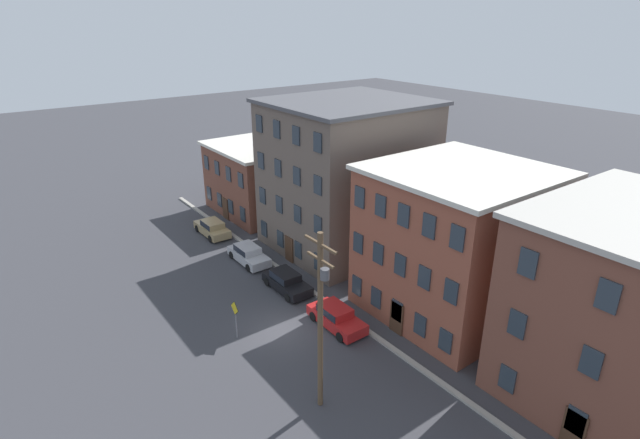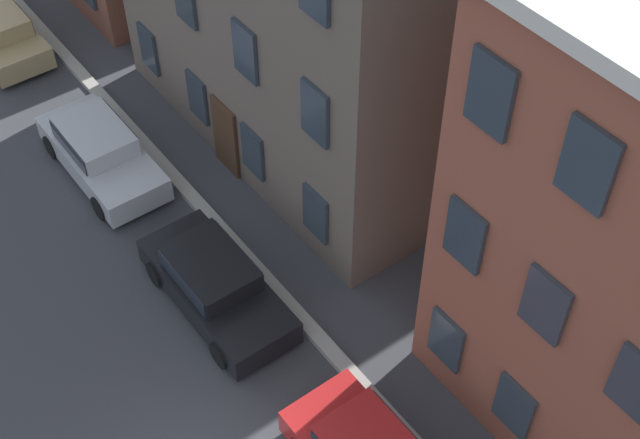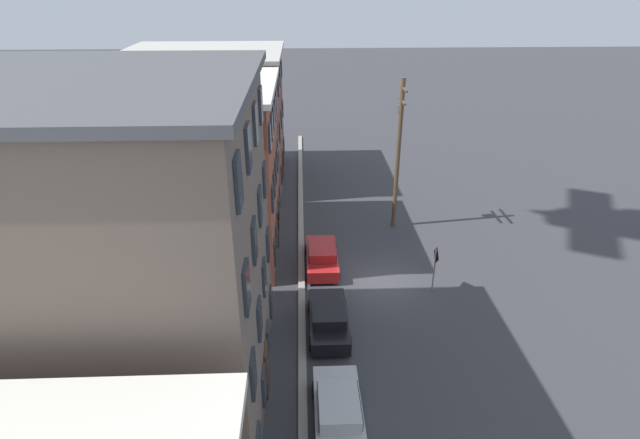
% 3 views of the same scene
% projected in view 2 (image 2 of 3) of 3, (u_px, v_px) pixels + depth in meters
% --- Properties ---
extents(kerb_strip, '(56.00, 0.36, 0.16)m').
position_uv_depth(kerb_strip, '(368.00, 393.00, 19.51)').
color(kerb_strip, '#9E998E').
rests_on(kerb_strip, ground_plane).
extents(car_silver, '(4.40, 1.92, 1.43)m').
position_uv_depth(car_silver, '(100.00, 150.00, 23.85)').
color(car_silver, '#B7B7BC').
rests_on(car_silver, ground_plane).
extents(car_black, '(4.40, 1.92, 1.43)m').
position_uv_depth(car_black, '(215.00, 282.00, 20.77)').
color(car_black, black).
rests_on(car_black, ground_plane).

